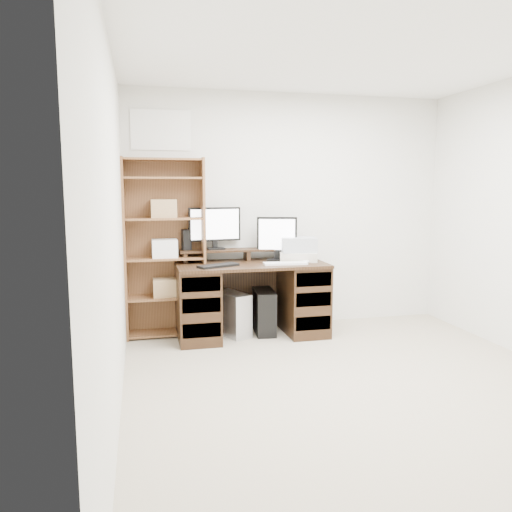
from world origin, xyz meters
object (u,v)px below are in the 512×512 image
object	(u,v)px
desk	(251,298)
monitor_small	(277,237)
tower_black	(264,311)
bookshelf	(165,246)
monitor_wide	(215,226)
printer	(299,256)
tower_silver	(232,314)

from	to	relation	value
desk	monitor_small	size ratio (longest dim) A/B	3.30
tower_black	bookshelf	bearing A→B (deg)	176.23
tower_black	monitor_small	bearing A→B (deg)	25.94
monitor_wide	printer	xyz separation A→B (m)	(0.84, -0.22, -0.32)
tower_silver	tower_black	size ratio (longest dim) A/B	0.95
bookshelf	desk	bearing A→B (deg)	-14.06
printer	tower_silver	size ratio (longest dim) A/B	0.85
printer	tower_black	bearing A→B (deg)	-165.35
desk	monitor_wide	size ratio (longest dim) A/B	2.74
printer	tower_silver	world-z (taller)	printer
monitor_wide	tower_silver	size ratio (longest dim) A/B	1.24
printer	bookshelf	xyz separation A→B (m)	(-1.36, 0.18, 0.12)
monitor_wide	tower_black	world-z (taller)	monitor_wide
desk	bookshelf	xyz separation A→B (m)	(-0.85, 0.21, 0.53)
monitor_wide	tower_silver	xyz separation A→B (m)	(0.14, -0.21, -0.89)
tower_silver	bookshelf	size ratio (longest dim) A/B	0.25
desk	monitor_wide	bearing A→B (deg)	141.96
tower_silver	tower_black	xyz separation A→B (m)	(0.34, 0.00, 0.00)
printer	tower_black	distance (m)	0.68
monitor_wide	tower_silver	bearing A→B (deg)	-62.81
bookshelf	printer	bearing A→B (deg)	-7.34
monitor_wide	printer	distance (m)	0.93
tower_silver	tower_black	bearing A→B (deg)	-21.80
monitor_small	tower_black	distance (m)	0.79
printer	monitor_wide	bearing A→B (deg)	-177.65
monitor_small	printer	bearing A→B (deg)	-1.31
desk	tower_silver	xyz separation A→B (m)	(-0.19, 0.05, -0.17)
monitor_small	tower_silver	size ratio (longest dim) A/B	1.03
monitor_wide	tower_black	size ratio (longest dim) A/B	1.17
desk	monitor_small	bearing A→B (deg)	20.02
desk	monitor_small	xyz separation A→B (m)	(0.30, 0.11, 0.61)
bookshelf	monitor_small	bearing A→B (deg)	-5.20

